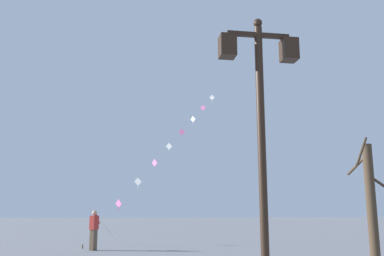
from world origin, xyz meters
TOP-DOWN VIEW (x-y plane):
  - ground_plane at (0.00, 20.00)m, footprint 160.00×160.00m
  - twin_lantern_lamp_post at (2.42, 6.26)m, footprint 1.42×0.28m
  - kite_train at (2.86, 26.10)m, footprint 8.76×12.11m
  - kite_flyer at (-1.16, 18.78)m, footprint 0.44×0.61m
  - bare_tree at (7.65, 11.61)m, footprint 1.58×1.84m

SIDE VIEW (x-z plane):
  - ground_plane at x=0.00m, z-range 0.00..0.00m
  - kite_flyer at x=-1.16m, z-range 0.05..1.76m
  - bare_tree at x=7.65m, z-range -0.03..3.96m
  - twin_lantern_lamp_post at x=2.42m, z-range 0.97..6.07m
  - kite_train at x=2.86m, z-range 0.32..11.20m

